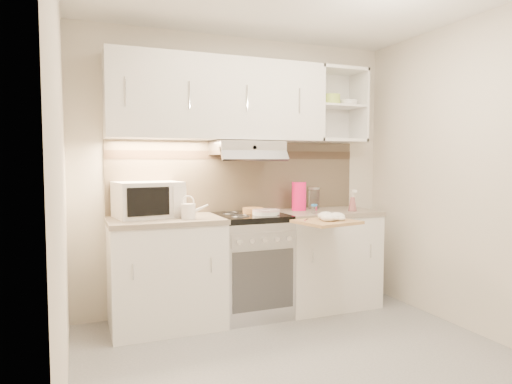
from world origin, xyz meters
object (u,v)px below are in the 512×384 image
Objects in this scene: microwave at (148,199)px; cutting_board at (327,222)px; plate_stack at (266,212)px; pink_pitcher at (299,196)px; electric_range at (251,264)px; spray_bottle at (353,202)px; glass_jar at (314,198)px; watering_can at (189,210)px.

microwave is 1.48m from cutting_board.
plate_stack reaches higher than cutting_board.
pink_pitcher reaches higher than plate_stack.
electric_range is 4.24× the size of spray_bottle.
microwave reaches higher than glass_jar.
spray_bottle is at bearing -3.17° from plate_stack.
plate_stack reaches higher than electric_range.
glass_jar is at bearing 15.11° from electric_range.
plate_stack is 0.56m from cutting_board.
glass_jar is 0.98× the size of spray_bottle.
microwave is 1.85m from spray_bottle.
glass_jar reaches higher than watering_can.
cutting_board is (-0.28, -0.72, -0.13)m from glass_jar.
microwave is 1.28× the size of cutting_board.
plate_stack is at bearing -21.06° from microwave.
watering_can is 1.54m from spray_bottle.
plate_stack is 0.89× the size of pink_pitcher.
plate_stack is at bearing 17.44° from watering_can.
glass_jar is 0.46× the size of cutting_board.
microwave reaches higher than watering_can.
spray_bottle is 0.64m from cutting_board.
glass_jar is (0.74, 0.20, 0.55)m from electric_range.
microwave is at bearing 168.07° from plate_stack.
microwave reaches higher than spray_bottle.
electric_range is at bearing -164.89° from glass_jar.
watering_can is (-0.58, -0.13, 0.52)m from electric_range.
pink_pitcher reaches higher than cutting_board.
glass_jar is 0.40m from spray_bottle.
watering_can is 1.36m from glass_jar.
plate_stack is at bearing -155.33° from glass_jar.
electric_range is 4.06× the size of watering_can.
electric_range is 0.79m from pink_pitcher.
plate_stack is at bearing -171.74° from spray_bottle.
electric_range is at bearing 139.95° from plate_stack.
watering_can is at bearing -168.91° from spray_bottle.
electric_range is at bearing 174.57° from pink_pitcher.
microwave is 2.59× the size of watering_can.
spray_bottle is (1.54, -0.01, 0.01)m from watering_can.
plate_stack is at bearing -171.72° from pink_pitcher.
microwave is at bearing 162.90° from pink_pitcher.
spray_bottle is (0.43, -0.24, -0.05)m from pink_pitcher.
glass_jar is (0.63, 0.29, 0.08)m from plate_stack.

